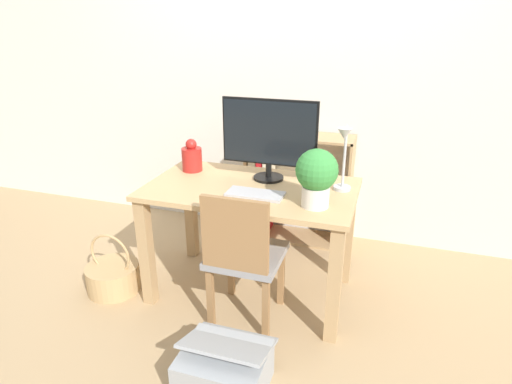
{
  "coord_description": "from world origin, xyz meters",
  "views": [
    {
      "loc": [
        0.75,
        -2.22,
        1.64
      ],
      "look_at": [
        0.0,
        0.1,
        0.65
      ],
      "focal_mm": 30.0,
      "sensor_mm": 36.0,
      "label": 1
    }
  ],
  "objects_px": {
    "vase": "(192,158)",
    "desk_lamp": "(344,153)",
    "basket": "(113,276)",
    "monitor": "(269,135)",
    "chair": "(243,254)",
    "bookshelf": "(280,189)",
    "storage_box": "(225,369)",
    "potted_plant": "(317,175)",
    "keyboard": "(255,194)"
  },
  "relations": [
    {
      "from": "keyboard",
      "to": "potted_plant",
      "type": "xyz_separation_m",
      "value": [
        0.35,
        -0.04,
        0.17
      ]
    },
    {
      "from": "bookshelf",
      "to": "keyboard",
      "type": "bearing_deg",
      "value": -84.04
    },
    {
      "from": "monitor",
      "to": "potted_plant",
      "type": "bearing_deg",
      "value": -42.92
    },
    {
      "from": "chair",
      "to": "basket",
      "type": "distance_m",
      "value": 0.97
    },
    {
      "from": "basket",
      "to": "storage_box",
      "type": "distance_m",
      "value": 1.12
    },
    {
      "from": "vase",
      "to": "basket",
      "type": "relative_size",
      "value": 0.53
    },
    {
      "from": "keyboard",
      "to": "basket",
      "type": "xyz_separation_m",
      "value": [
        -0.92,
        -0.14,
        -0.63
      ]
    },
    {
      "from": "chair",
      "to": "basket",
      "type": "bearing_deg",
      "value": 175.2
    },
    {
      "from": "basket",
      "to": "monitor",
      "type": "bearing_deg",
      "value": 24.95
    },
    {
      "from": "monitor",
      "to": "chair",
      "type": "xyz_separation_m",
      "value": [
        -0.01,
        -0.46,
        -0.55
      ]
    },
    {
      "from": "chair",
      "to": "bookshelf",
      "type": "relative_size",
      "value": 0.97
    },
    {
      "from": "vase",
      "to": "desk_lamp",
      "type": "height_order",
      "value": "desk_lamp"
    },
    {
      "from": "monitor",
      "to": "chair",
      "type": "relative_size",
      "value": 0.71
    },
    {
      "from": "vase",
      "to": "chair",
      "type": "height_order",
      "value": "vase"
    },
    {
      "from": "bookshelf",
      "to": "storage_box",
      "type": "relative_size",
      "value": 2.09
    },
    {
      "from": "desk_lamp",
      "to": "basket",
      "type": "distance_m",
      "value": 1.65
    },
    {
      "from": "bookshelf",
      "to": "storage_box",
      "type": "bearing_deg",
      "value": -84.21
    },
    {
      "from": "chair",
      "to": "storage_box",
      "type": "distance_m",
      "value": 0.6
    },
    {
      "from": "vase",
      "to": "bookshelf",
      "type": "xyz_separation_m",
      "value": [
        0.42,
        0.64,
        -0.4
      ]
    },
    {
      "from": "vase",
      "to": "bookshelf",
      "type": "bearing_deg",
      "value": 56.26
    },
    {
      "from": "monitor",
      "to": "desk_lamp",
      "type": "xyz_separation_m",
      "value": [
        0.45,
        -0.1,
        -0.04
      ]
    },
    {
      "from": "monitor",
      "to": "vase",
      "type": "height_order",
      "value": "monitor"
    },
    {
      "from": "bookshelf",
      "to": "storage_box",
      "type": "height_order",
      "value": "bookshelf"
    },
    {
      "from": "storage_box",
      "to": "basket",
      "type": "bearing_deg",
      "value": 151.84
    },
    {
      "from": "bookshelf",
      "to": "basket",
      "type": "distance_m",
      "value": 1.38
    },
    {
      "from": "chair",
      "to": "keyboard",
      "type": "bearing_deg",
      "value": 83.65
    },
    {
      "from": "monitor",
      "to": "vase",
      "type": "bearing_deg",
      "value": -179.99
    },
    {
      "from": "vase",
      "to": "desk_lamp",
      "type": "xyz_separation_m",
      "value": [
        0.97,
        -0.1,
        0.15
      ]
    },
    {
      "from": "keyboard",
      "to": "basket",
      "type": "relative_size",
      "value": 0.8
    },
    {
      "from": "potted_plant",
      "to": "basket",
      "type": "relative_size",
      "value": 0.78
    },
    {
      "from": "keyboard",
      "to": "chair",
      "type": "bearing_deg",
      "value": -93.75
    },
    {
      "from": "monitor",
      "to": "storage_box",
      "type": "bearing_deg",
      "value": -85.88
    },
    {
      "from": "monitor",
      "to": "storage_box",
      "type": "distance_m",
      "value": 1.3
    },
    {
      "from": "keyboard",
      "to": "storage_box",
      "type": "xyz_separation_m",
      "value": [
        0.07,
        -0.67,
        -0.62
      ]
    },
    {
      "from": "basket",
      "to": "storage_box",
      "type": "xyz_separation_m",
      "value": [
        0.98,
        -0.53,
        0.01
      ]
    },
    {
      "from": "potted_plant",
      "to": "chair",
      "type": "relative_size",
      "value": 0.38
    },
    {
      "from": "potted_plant",
      "to": "basket",
      "type": "height_order",
      "value": "potted_plant"
    },
    {
      "from": "chair",
      "to": "basket",
      "type": "height_order",
      "value": "chair"
    },
    {
      "from": "basket",
      "to": "vase",
      "type": "bearing_deg",
      "value": 46.89
    },
    {
      "from": "potted_plant",
      "to": "chair",
      "type": "bearing_deg",
      "value": -159.12
    },
    {
      "from": "keyboard",
      "to": "desk_lamp",
      "type": "bearing_deg",
      "value": 21.95
    },
    {
      "from": "vase",
      "to": "chair",
      "type": "bearing_deg",
      "value": -42.17
    },
    {
      "from": "monitor",
      "to": "keyboard",
      "type": "relative_size",
      "value": 1.82
    },
    {
      "from": "storage_box",
      "to": "monitor",
      "type": "bearing_deg",
      "value": 94.12
    },
    {
      "from": "monitor",
      "to": "chair",
      "type": "height_order",
      "value": "monitor"
    },
    {
      "from": "vase",
      "to": "chair",
      "type": "relative_size",
      "value": 0.26
    },
    {
      "from": "keyboard",
      "to": "basket",
      "type": "height_order",
      "value": "keyboard"
    },
    {
      "from": "chair",
      "to": "storage_box",
      "type": "relative_size",
      "value": 2.02
    },
    {
      "from": "vase",
      "to": "potted_plant",
      "type": "xyz_separation_m",
      "value": [
        0.87,
        -0.32,
        0.09
      ]
    },
    {
      "from": "potted_plant",
      "to": "bookshelf",
      "type": "xyz_separation_m",
      "value": [
        -0.44,
        0.96,
        -0.49
      ]
    }
  ]
}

